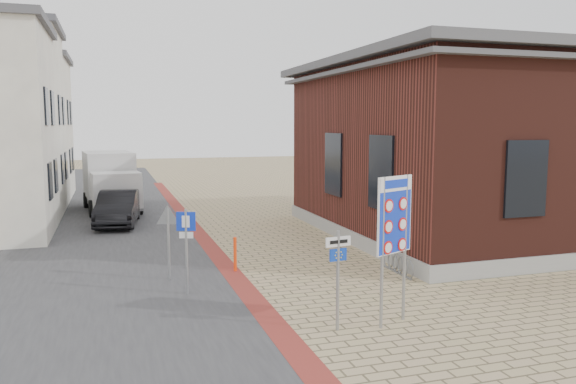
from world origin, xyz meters
TOP-DOWN VIEW (x-y plane):
  - ground at (0.00, 0.00)m, footprint 120.00×120.00m
  - road_strip at (-5.50, 15.00)m, footprint 7.00×60.00m
  - curb_strip at (-2.00, 10.00)m, footprint 0.60×40.00m
  - brick_building at (8.99, 7.00)m, footprint 13.00×13.00m
  - townhouse_far at (-10.99, 24.00)m, footprint 7.40×6.40m
  - bike_rack at (2.65, 2.20)m, footprint 0.08×1.80m
  - sedan at (-5.02, 12.97)m, footprint 2.13×4.64m
  - box_truck at (-5.29, 17.20)m, footprint 2.86×5.81m
  - border_sign at (0.50, -1.50)m, footprint 1.03×0.50m
  - essen_sign at (-0.80, -1.50)m, footprint 0.58×0.12m
  - parking_sign at (-3.50, 2.00)m, footprint 0.47×0.21m
  - yield_sign at (-3.80, 3.50)m, footprint 0.74×0.21m
  - bollard at (-1.86, 3.80)m, footprint 0.09×0.09m

SIDE VIEW (x-z plane):
  - ground at x=0.00m, z-range 0.00..0.00m
  - road_strip at x=-5.50m, z-range 0.00..0.02m
  - curb_strip at x=-2.00m, z-range 0.00..0.03m
  - bike_rack at x=2.65m, z-range -0.04..0.56m
  - bollard at x=-1.86m, z-range 0.00..1.04m
  - sedan at x=-5.02m, z-range 0.00..1.47m
  - essen_sign at x=-0.80m, z-range 0.33..2.48m
  - parking_sign at x=-3.50m, z-range 0.38..2.59m
  - box_truck at x=-5.29m, z-range 0.05..2.98m
  - yield_sign at x=-3.80m, z-range 0.53..2.64m
  - border_sign at x=0.50m, z-range 0.73..3.99m
  - brick_building at x=8.99m, z-range 0.09..6.89m
  - townhouse_far at x=-10.99m, z-range 0.02..8.32m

